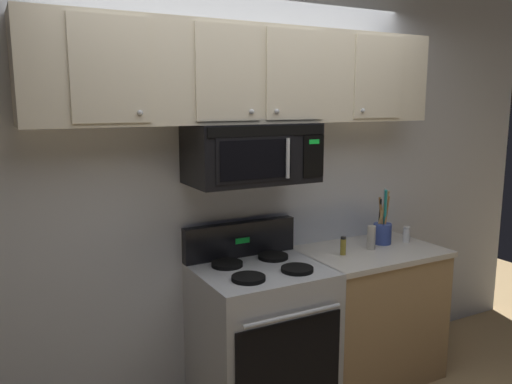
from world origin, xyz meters
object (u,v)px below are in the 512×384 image
Objects in this scene: salt_shaker at (406,234)px; spice_jar at (343,246)px; over_range_microwave at (252,153)px; pepper_mill at (371,238)px; stove_range at (261,336)px; utensil_crock_blue at (382,230)px.

spice_jar is at bearing -177.01° from salt_shaker.
spice_jar is at bearing -11.91° from over_range_microwave.
stove_range is at bearing -179.85° from pepper_mill.
stove_range is at bearing -175.79° from utensil_crock_blue.
pepper_mill is at bearing -156.05° from utensil_crock_blue.
salt_shaker is at bearing 2.99° from spice_jar.
stove_range is 10.04× the size of salt_shaker.
stove_range reaches higher than pepper_mill.
utensil_crock_blue reaches higher than salt_shaker.
stove_range is at bearing -178.99° from salt_shaker.
stove_range is 0.98m from pepper_mill.
pepper_mill is (0.84, 0.00, 0.51)m from stove_range.
pepper_mill reaches higher than salt_shaker.
stove_range is 1.11m from over_range_microwave.
pepper_mill reaches higher than spice_jar.
spice_jar is at bearing -0.92° from stove_range.
utensil_crock_blue is (1.00, -0.04, -0.58)m from over_range_microwave.
pepper_mill is at bearing 2.77° from spice_jar.
pepper_mill is (-0.16, -0.07, -0.02)m from utensil_crock_blue.
stove_range is 1.47× the size of over_range_microwave.
utensil_crock_blue reaches higher than pepper_mill.
salt_shaker is 0.58m from spice_jar.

